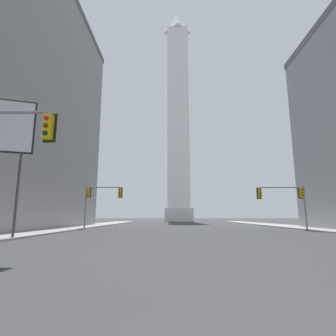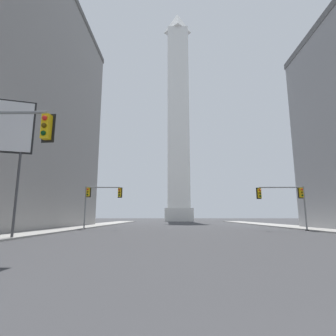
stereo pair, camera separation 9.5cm
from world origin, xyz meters
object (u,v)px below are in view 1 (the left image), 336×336
object	(u,v)px
traffic_light_mid_right	(288,197)
traffic_light_mid_left	(98,197)
billboard_sign	(0,129)
obelisk	(178,113)

from	to	relation	value
traffic_light_mid_right	traffic_light_mid_left	world-z (taller)	traffic_light_mid_left
traffic_light_mid_right	billboard_sign	size ratio (longest dim) A/B	0.54
traffic_light_mid_right	billboard_sign	bearing A→B (deg)	-155.23
obelisk	traffic_light_mid_right	world-z (taller)	obelisk
traffic_light_mid_right	traffic_light_mid_left	distance (m)	22.89
traffic_light_mid_right	billboard_sign	xyz separation A→B (m)	(-25.98, -11.99, 4.13)
billboard_sign	traffic_light_mid_right	bearing A→B (deg)	24.77
obelisk	billboard_sign	xyz separation A→B (m)	(-14.91, -65.19, -28.01)
traffic_light_mid_right	traffic_light_mid_left	size ratio (longest dim) A/B	1.04
obelisk	traffic_light_mid_right	xyz separation A→B (m)	(11.07, -53.20, -32.14)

